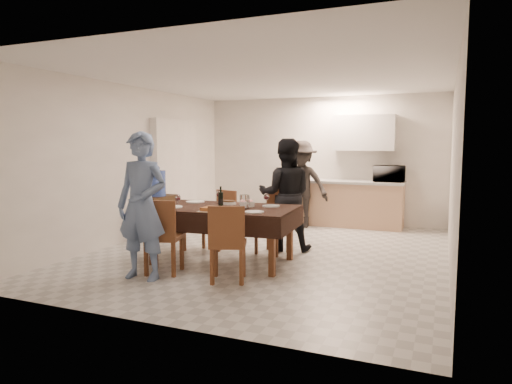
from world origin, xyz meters
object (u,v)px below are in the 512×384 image
at_px(wine_bottle, 221,196).
at_px(water_pitcher, 244,202).
at_px(microwave, 389,174).
at_px(water_jug, 157,183).
at_px(person_far, 285,195).
at_px(person_near, 142,206).
at_px(person_kitchen, 301,184).
at_px(dining_table, 222,210).
at_px(savoury_tart, 216,209).
at_px(console, 158,216).

relative_size(wine_bottle, water_pitcher, 1.48).
bearing_deg(microwave, water_jug, 31.82).
xyz_separation_m(water_jug, person_far, (2.43, -0.14, -0.09)).
xyz_separation_m(person_near, person_kitchen, (0.75, 4.08, -0.04)).
relative_size(dining_table, person_kitchen, 1.21).
distance_m(wine_bottle, savoury_tart, 0.47).
relative_size(dining_table, person_near, 1.15).
distance_m(console, savoury_tart, 2.56).
xyz_separation_m(water_jug, water_pitcher, (2.23, -1.24, -0.08)).
bearing_deg(wine_bottle, savoury_tart, -70.77).
xyz_separation_m(console, water_pitcher, (2.23, -1.24, 0.51)).
height_order(water_pitcher, savoury_tart, water_pitcher).
bearing_deg(wine_bottle, water_jug, 148.21).
bearing_deg(person_kitchen, water_jug, -138.41).
bearing_deg(microwave, person_far, 62.48).
bearing_deg(savoury_tart, person_near, -134.13).
xyz_separation_m(savoury_tart, microwave, (1.72, 3.86, 0.27)).
xyz_separation_m(water_pitcher, savoury_tart, (-0.25, -0.33, -0.07)).
bearing_deg(person_far, microwave, -134.26).
height_order(microwave, person_kitchen, person_kitchen).
bearing_deg(person_far, savoury_tart, 55.80).
relative_size(console, wine_bottle, 2.77).
bearing_deg(dining_table, person_kitchen, 82.72).
bearing_deg(savoury_tart, microwave, 66.03).
bearing_deg(console, person_kitchen, 41.59).
bearing_deg(water_jug, person_far, -3.20).
xyz_separation_m(dining_table, person_near, (-0.55, -1.05, 0.15)).
distance_m(person_far, person_kitchen, 2.01).
bearing_deg(water_pitcher, person_far, 79.70).
xyz_separation_m(person_near, person_far, (1.10, 2.10, -0.03)).
bearing_deg(water_pitcher, wine_bottle, 165.96).
relative_size(water_pitcher, person_kitchen, 0.11).
height_order(wine_bottle, microwave, microwave).
height_order(savoury_tart, person_near, person_near).
height_order(water_pitcher, person_kitchen, person_kitchen).
height_order(console, person_near, person_near).
relative_size(savoury_tart, person_near, 0.23).
bearing_deg(person_kitchen, wine_bottle, -94.74).
height_order(water_jug, microwave, microwave).
height_order(dining_table, savoury_tart, savoury_tart).
bearing_deg(person_kitchen, savoury_tart, -91.63).
relative_size(console, person_near, 0.43).
relative_size(console, savoury_tart, 1.93).
bearing_deg(person_near, person_kitchen, 76.30).
height_order(console, person_far, person_far).
relative_size(person_far, person_kitchen, 1.01).
bearing_deg(wine_bottle, microwave, 61.45).
bearing_deg(console, person_far, -3.20).
distance_m(water_jug, person_far, 2.44).
distance_m(dining_table, water_pitcher, 0.38).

